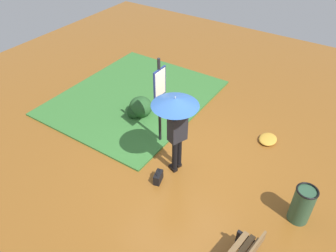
{
  "coord_description": "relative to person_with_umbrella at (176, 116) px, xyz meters",
  "views": [
    {
      "loc": [
        4.57,
        2.67,
        5.43
      ],
      "look_at": [
        -0.32,
        -0.57,
        0.85
      ],
      "focal_mm": 34.88,
      "sensor_mm": 36.0,
      "label": 1
    }
  ],
  "objects": [
    {
      "name": "ground_plane",
      "position": [
        -0.05,
        0.13,
        -1.55
      ],
      "size": [
        18.0,
        18.0,
        0.0
      ],
      "primitive_type": "plane",
      "color": "brown"
    },
    {
      "name": "grass_verge",
      "position": [
        -1.87,
        -2.66,
        -1.53
      ],
      "size": [
        4.8,
        4.0,
        0.05
      ],
      "color": "#387533",
      "rests_on": "ground_plane"
    },
    {
      "name": "person_with_umbrella",
      "position": [
        0.0,
        0.0,
        0.0
      ],
      "size": [
        0.96,
        0.96,
        2.04
      ],
      "color": "black",
      "rests_on": "ground_plane"
    },
    {
      "name": "info_sign_post",
      "position": [
        -0.67,
        -0.87,
        -0.11
      ],
      "size": [
        0.44,
        0.07,
        2.3
      ],
      "color": "black",
      "rests_on": "ground_plane"
    },
    {
      "name": "handbag",
      "position": [
        0.5,
        -0.12,
        -1.42
      ],
      "size": [
        0.33,
        0.22,
        0.37
      ],
      "color": "black",
      "rests_on": "ground_plane"
    },
    {
      "name": "trash_bin",
      "position": [
        -0.21,
        2.74,
        -1.13
      ],
      "size": [
        0.42,
        0.42,
        0.83
      ],
      "color": "#2D5138",
      "rests_on": "ground_plane"
    },
    {
      "name": "shrub_cluster",
      "position": [
        -1.24,
        -1.97,
        -1.28
      ],
      "size": [
        0.7,
        0.64,
        0.58
      ],
      "color": "#285628",
      "rests_on": "ground_plane"
    },
    {
      "name": "leaf_pile_by_bench",
      "position": [
        -2.17,
        1.42,
        -1.49
      ],
      "size": [
        0.54,
        0.43,
        0.12
      ],
      "color": "gold",
      "rests_on": "ground_plane"
    }
  ]
}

